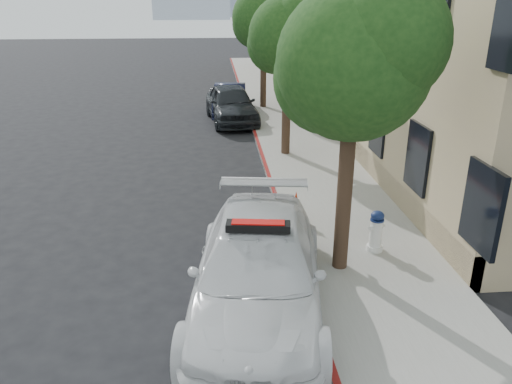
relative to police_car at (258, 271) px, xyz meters
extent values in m
plane|color=black|center=(-1.10, 3.19, -0.82)|extent=(120.00, 120.00, 0.00)
cube|color=gray|center=(2.50, 13.19, -0.74)|extent=(3.20, 50.00, 0.15)
cube|color=maroon|center=(0.96, 13.19, -0.74)|extent=(0.12, 50.00, 0.15)
cube|color=tan|center=(8.10, 18.19, 4.18)|extent=(8.00, 36.00, 10.00)
cylinder|color=black|center=(1.80, 1.19, 0.98)|extent=(0.30, 0.30, 3.30)
sphere|color=#173B12|center=(1.80, 1.19, 3.43)|extent=(2.80, 2.80, 2.80)
sphere|color=#173B12|center=(2.20, 0.89, 3.83)|extent=(2.24, 2.24, 2.24)
sphere|color=#173B12|center=(1.45, 1.49, 3.13)|extent=(2.10, 2.10, 2.10)
cylinder|color=black|center=(1.80, 9.19, 0.93)|extent=(0.30, 0.30, 3.19)
sphere|color=#173B12|center=(1.80, 9.19, 3.32)|extent=(2.60, 2.60, 2.60)
sphere|color=#173B12|center=(2.20, 8.89, 3.72)|extent=(2.08, 2.08, 2.08)
sphere|color=#173B12|center=(1.45, 9.49, 3.02)|extent=(1.95, 1.95, 1.95)
cylinder|color=black|center=(1.80, 17.19, 1.04)|extent=(0.30, 0.30, 3.41)
sphere|color=#173B12|center=(1.80, 17.19, 3.54)|extent=(3.00, 3.00, 3.00)
sphere|color=#173B12|center=(2.20, 16.89, 3.94)|extent=(2.40, 2.40, 2.40)
sphere|color=#173B12|center=(1.45, 17.49, 3.24)|extent=(2.25, 2.25, 2.25)
imported|color=white|center=(0.00, 0.00, 0.00)|extent=(3.04, 5.89, 1.63)
cube|color=black|center=(0.00, 0.00, 0.88)|extent=(1.13, 0.43, 0.14)
cube|color=#A50A07|center=(0.00, 0.00, 0.94)|extent=(0.92, 0.34, 0.06)
imported|color=black|center=(0.10, 14.66, 0.00)|extent=(2.53, 5.05, 1.65)
imported|color=black|center=(0.10, 16.19, -0.12)|extent=(1.77, 4.36, 1.41)
cylinder|color=white|center=(2.73, 1.81, -0.61)|extent=(0.36, 0.36, 0.11)
cylinder|color=white|center=(2.73, 1.81, -0.25)|extent=(0.27, 0.27, 0.61)
ellipsoid|color=navy|center=(2.73, 1.81, 0.16)|extent=(0.29, 0.29, 0.20)
cylinder|color=white|center=(2.73, 1.81, -0.11)|extent=(0.39, 0.26, 0.11)
cylinder|color=white|center=(2.73, 1.81, -0.11)|extent=(0.18, 0.23, 0.11)
cube|color=black|center=(1.25, 3.50, -0.65)|extent=(0.45, 0.45, 0.03)
cone|color=red|center=(1.25, 3.50, -0.27)|extent=(0.31, 0.31, 0.74)
cylinder|color=white|center=(1.25, 3.50, -0.14)|extent=(0.17, 0.17, 0.11)
camera|label=1|loc=(-0.70, -7.66, 4.55)|focal=35.00mm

